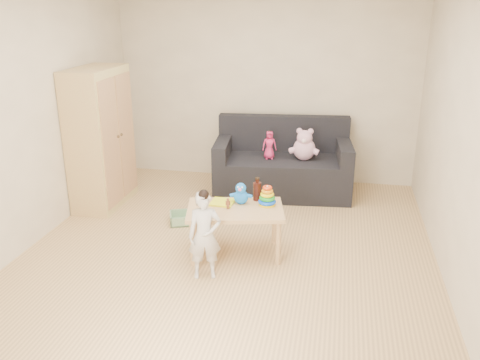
% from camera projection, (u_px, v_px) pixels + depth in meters
% --- Properties ---
extents(room, '(4.50, 4.50, 4.50)m').
position_uv_depth(room, '(229.00, 122.00, 4.67)').
color(room, tan).
rests_on(room, ground).
extents(wardrobe, '(0.46, 0.91, 1.64)m').
position_uv_depth(wardrobe, '(100.00, 138.00, 5.99)').
color(wardrobe, tan).
rests_on(wardrobe, ground).
extents(sofa, '(1.77, 1.01, 0.48)m').
position_uv_depth(sofa, '(282.00, 175.00, 6.50)').
color(sofa, black).
rests_on(sofa, ground).
extents(play_table, '(1.01, 0.76, 0.48)m').
position_uv_depth(play_table, '(235.00, 231.00, 4.94)').
color(play_table, tan).
rests_on(play_table, ground).
extents(storage_bin, '(0.44, 0.38, 0.11)m').
position_uv_depth(storage_bin, '(186.00, 218.00, 5.70)').
color(storage_bin, '#7BA477').
rests_on(storage_bin, ground).
extents(toddler, '(0.34, 0.27, 0.79)m').
position_uv_depth(toddler, '(205.00, 236.00, 4.47)').
color(toddler, beige).
rests_on(toddler, ground).
extents(pink_bear, '(0.33, 0.30, 0.34)m').
position_uv_depth(pink_bear, '(304.00, 147.00, 6.29)').
color(pink_bear, '#E3A7C7').
rests_on(pink_bear, sofa).
extents(doll, '(0.20, 0.16, 0.35)m').
position_uv_depth(doll, '(269.00, 145.00, 6.32)').
color(doll, '#DC2966').
rests_on(doll, sofa).
extents(ring_stacker, '(0.17, 0.17, 0.20)m').
position_uv_depth(ring_stacker, '(267.00, 198.00, 4.90)').
color(ring_stacker, yellow).
rests_on(ring_stacker, play_table).
extents(brown_bottle, '(0.08, 0.08, 0.23)m').
position_uv_depth(brown_bottle, '(257.00, 191.00, 5.02)').
color(brown_bottle, black).
rests_on(brown_bottle, play_table).
extents(blue_plush, '(0.20, 0.17, 0.22)m').
position_uv_depth(blue_plush, '(241.00, 193.00, 4.94)').
color(blue_plush, '#1C7EFF').
rests_on(blue_plush, play_table).
extents(wooden_figure, '(0.04, 0.04, 0.11)m').
position_uv_depth(wooden_figure, '(228.00, 203.00, 4.83)').
color(wooden_figure, brown).
rests_on(wooden_figure, play_table).
extents(yellow_book, '(0.23, 0.23, 0.02)m').
position_uv_depth(yellow_book, '(222.00, 202.00, 4.98)').
color(yellow_book, '#F0F81A').
rests_on(yellow_book, play_table).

